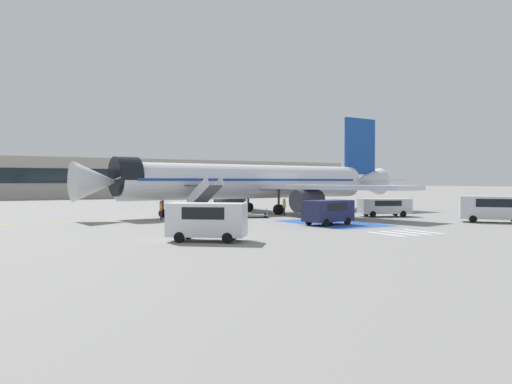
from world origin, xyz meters
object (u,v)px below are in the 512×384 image
object	(u,v)px
service_van_2	(384,206)
boarding_stairs_forward	(205,209)
airliner	(257,182)
ground_crew_0	(284,206)
fuel_tanker	(229,192)
service_van_1	(328,210)
ground_crew_1	(161,209)
ground_crew_2	(366,205)
terminal_building	(86,178)
baggage_cart	(255,215)
service_van_3	(494,207)
service_van_0	(207,219)

from	to	relation	value
service_van_2	boarding_stairs_forward	bearing A→B (deg)	93.77
airliner	ground_crew_0	size ratio (longest dim) A/B	22.68
fuel_tanker	service_van_1	bearing A→B (deg)	-96.99
airliner	boarding_stairs_forward	bearing A→B (deg)	115.94
service_van_1	ground_crew_1	distance (m)	15.61
fuel_tanker	service_van_2	world-z (taller)	fuel_tanker
ground_crew_0	airliner	bearing A→B (deg)	54.54
service_van_2	ground_crew_2	bearing A→B (deg)	-0.59
ground_crew_1	terminal_building	distance (m)	70.90
service_van_1	baggage_cart	distance (m)	10.36
airliner	terminal_building	xyz separation A→B (m)	(-5.97, 66.44, 0.77)
service_van_3	terminal_building	bearing A→B (deg)	-119.07
fuel_tanker	service_van_2	size ratio (longest dim) A/B	1.86
baggage_cart	ground_crew_0	size ratio (longest dim) A/B	1.69
fuel_tanker	service_van_0	world-z (taller)	fuel_tanker
ground_crew_1	service_van_1	bearing A→B (deg)	60.63
airliner	ground_crew_1	distance (m)	13.45
service_van_2	airliner	bearing A→B (deg)	60.94
service_van_1	service_van_3	size ratio (longest dim) A/B	0.83
ground_crew_0	terminal_building	world-z (taller)	terminal_building
service_van_1	service_van_2	size ratio (longest dim) A/B	0.81
boarding_stairs_forward	ground_crew_2	size ratio (longest dim) A/B	3.26
airliner	service_van_3	bearing A→B (deg)	-155.24
service_van_0	ground_crew_0	xyz separation A→B (m)	(16.07, 16.45, -0.34)
boarding_stairs_forward	airliner	bearing A→B (deg)	25.94
service_van_3	baggage_cart	xyz separation A→B (m)	(-15.35, 15.41, -1.11)
ground_crew_0	ground_crew_2	xyz separation A→B (m)	(10.17, -1.29, -0.08)
boarding_stairs_forward	ground_crew_0	size ratio (longest dim) A/B	3.03
airliner	ground_crew_2	xyz separation A→B (m)	(10.82, -5.90, -2.61)
ground_crew_0	ground_crew_2	distance (m)	10.25
service_van_1	service_van_0	bearing A→B (deg)	102.67
service_van_0	ground_crew_0	distance (m)	23.00
service_van_2	service_van_0	bearing A→B (deg)	134.11
boarding_stairs_forward	service_van_1	bearing A→B (deg)	-63.35
ground_crew_2	service_van_3	bearing A→B (deg)	-63.05
ground_crew_1	boarding_stairs_forward	bearing A→B (deg)	92.71
fuel_tanker	baggage_cart	distance (m)	32.73
ground_crew_2	terminal_building	world-z (taller)	terminal_building
ground_crew_1	terminal_building	xyz separation A→B (m)	(6.60, 70.52, 3.29)
service_van_2	service_van_3	world-z (taller)	service_van_3
service_van_0	ground_crew_1	xyz separation A→B (m)	(2.85, 16.99, -0.33)
fuel_tanker	ground_crew_2	world-z (taller)	fuel_tanker
airliner	ground_crew_1	xyz separation A→B (m)	(-12.57, -4.07, -2.52)
service_van_2	ground_crew_1	size ratio (longest dim) A/B	3.09
airliner	service_van_0	bearing A→B (deg)	138.76
airliner	service_van_2	bearing A→B (deg)	-145.08
terminal_building	airliner	bearing A→B (deg)	-84.87
airliner	service_van_3	distance (m)	24.17
service_van_0	ground_crew_1	distance (m)	17.23
baggage_cart	ground_crew_1	bearing A→B (deg)	108.81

